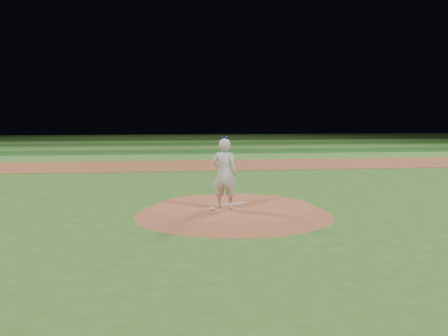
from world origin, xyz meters
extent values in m
plane|color=#325F1F|center=(0.00, 0.00, 0.00)|extent=(120.00, 120.00, 0.00)
cube|color=brown|center=(0.00, 14.00, 0.01)|extent=(70.00, 6.00, 0.02)
cube|color=#40762A|center=(0.00, 19.50, 0.01)|extent=(70.00, 5.00, 0.02)
cube|color=#1B4817|center=(0.00, 24.50, 0.01)|extent=(70.00, 5.00, 0.02)
cube|color=#3B6C27|center=(0.00, 29.50, 0.01)|extent=(70.00, 5.00, 0.02)
cube|color=#224B18|center=(0.00, 34.50, 0.01)|extent=(70.00, 5.00, 0.02)
cube|color=#387029|center=(0.00, 39.50, 0.01)|extent=(70.00, 5.00, 0.02)
cube|color=#214315|center=(0.00, 44.50, 0.01)|extent=(70.00, 5.00, 0.02)
cone|color=#9D4F30|center=(0.00, 0.00, 0.12)|extent=(5.50, 5.50, 0.25)
cube|color=white|center=(0.12, 0.20, 0.27)|extent=(0.67, 0.42, 0.03)
ellipsoid|color=silver|center=(-0.65, -0.55, 0.29)|extent=(0.14, 0.14, 0.08)
imported|color=silver|center=(-0.30, -0.40, 1.20)|extent=(0.82, 0.70, 1.90)
ellipsoid|color=black|center=(-0.30, -0.40, 2.13)|extent=(0.22, 0.22, 0.15)
camera|label=1|loc=(-2.05, -13.54, 2.75)|focal=40.00mm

